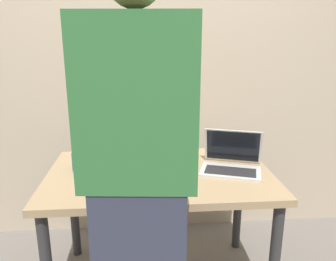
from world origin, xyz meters
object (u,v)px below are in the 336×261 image
at_px(beer_bottle_green, 116,140).
at_px(coffee_mug, 80,161).
at_px(person_figure, 139,191).
at_px(beer_bottle_amber, 103,142).
at_px(laptop, 231,160).
at_px(beer_bottle_dark, 129,141).

distance_m(beer_bottle_green, coffee_mug, 0.27).
bearing_deg(person_figure, beer_bottle_amber, 106.02).
height_order(laptop, coffee_mug, laptop).
bearing_deg(beer_bottle_dark, laptop, -22.64).
xyz_separation_m(laptop, beer_bottle_amber, (-0.78, 0.24, 0.06)).
height_order(laptop, beer_bottle_amber, beer_bottle_amber).
bearing_deg(beer_bottle_dark, beer_bottle_green, -155.15).
bearing_deg(coffee_mug, person_figure, -61.13).
relative_size(person_figure, coffee_mug, 15.59).
relative_size(laptop, person_figure, 0.22).
relative_size(beer_bottle_green, coffee_mug, 2.79).
height_order(beer_bottle_dark, coffee_mug, beer_bottle_dark).
distance_m(laptop, beer_bottle_amber, 0.82).
bearing_deg(beer_bottle_green, beer_bottle_amber, 164.42).
height_order(beer_bottle_green, beer_bottle_dark, beer_bottle_green).
distance_m(beer_bottle_green, beer_bottle_amber, 0.09).
relative_size(laptop, coffee_mug, 3.47).
bearing_deg(person_figure, coffee_mug, 118.87).
height_order(beer_bottle_green, beer_bottle_amber, beer_bottle_green).
xyz_separation_m(beer_bottle_green, beer_bottle_dark, (0.08, 0.04, -0.02)).
distance_m(laptop, beer_bottle_dark, 0.67).
xyz_separation_m(laptop, beer_bottle_dark, (-0.61, 0.26, 0.05)).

